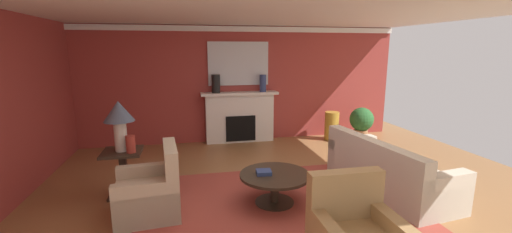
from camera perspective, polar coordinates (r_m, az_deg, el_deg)
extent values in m
plane|color=olive|center=(5.14, 2.87, -13.50)|extent=(9.41, 9.41, 0.00)
cube|color=#9E3833|center=(7.87, -3.15, 5.62)|extent=(7.84, 0.12, 2.71)
cube|color=white|center=(4.97, 2.27, 18.15)|extent=(7.84, 6.97, 0.06)
cube|color=white|center=(7.76, -3.16, 14.97)|extent=(7.84, 0.08, 0.12)
cube|color=#993D33|center=(4.89, 3.24, -14.77)|extent=(3.79, 2.67, 0.01)
cube|color=white|center=(7.79, -2.86, -0.31)|extent=(1.60, 0.25, 1.14)
cube|color=black|center=(7.82, -2.82, -1.91)|extent=(0.70, 0.26, 0.60)
cube|color=white|center=(7.66, -2.87, 4.03)|extent=(1.80, 0.35, 0.06)
cube|color=silver|center=(7.75, -3.09, 9.18)|extent=(1.42, 0.04, 1.01)
cube|color=beige|center=(5.60, 22.10, -9.67)|extent=(1.17, 2.20, 0.45)
cube|color=beige|center=(5.25, 19.59, -6.01)|extent=(0.48, 2.11, 0.40)
cube|color=beige|center=(4.97, 29.60, -12.06)|extent=(0.92, 0.32, 0.62)
cube|color=beige|center=(6.27, 16.38, -6.21)|extent=(0.92, 0.32, 0.62)
cube|color=#C1B293|center=(4.70, -18.33, -13.61)|extent=(0.87, 0.87, 0.44)
cube|color=#C1B293|center=(4.52, -14.62, -7.91)|extent=(0.23, 0.81, 0.51)
cube|color=#C1B293|center=(4.98, -18.32, -11.18)|extent=(0.81, 0.21, 0.60)
cube|color=#C1B293|center=(4.37, -18.46, -14.47)|extent=(0.81, 0.21, 0.60)
cube|color=#9E7A4C|center=(3.63, 15.25, -12.91)|extent=(0.80, 0.17, 0.51)
cylinder|color=#2D2319|center=(4.72, 3.30, -10.15)|extent=(1.00, 1.00, 0.04)
cylinder|color=#2D2319|center=(4.81, 3.27, -12.64)|extent=(0.12, 0.12, 0.41)
cylinder|color=#2D2319|center=(4.89, 3.24, -14.67)|extent=(0.56, 0.56, 0.03)
cube|color=#2D2319|center=(5.29, -22.28, -5.74)|extent=(0.56, 0.56, 0.04)
cube|color=#2D2319|center=(5.40, -22.00, -9.29)|extent=(0.10, 0.10, 0.66)
cube|color=#2D2319|center=(5.51, -21.75, -12.31)|extent=(0.45, 0.45, 0.04)
cylinder|color=beige|center=(5.22, -22.49, -3.17)|extent=(0.18, 0.18, 0.45)
cone|color=#4C566B|center=(5.15, -22.81, 0.87)|extent=(0.44, 0.44, 0.30)
cylinder|color=black|center=(7.54, -7.00, 5.67)|extent=(0.20, 0.20, 0.42)
cylinder|color=navy|center=(7.72, 1.20, 5.81)|extent=(0.16, 0.16, 0.40)
cylinder|color=#B7892D|center=(8.21, 13.03, -1.60)|extent=(0.34, 0.34, 0.69)
cylinder|color=#9E3328|center=(5.11, -20.98, -4.51)|extent=(0.13, 0.13, 0.25)
cube|color=navy|center=(4.69, 1.36, -9.67)|extent=(0.23, 0.21, 0.05)
cylinder|color=#A8754C|center=(8.24, 17.73, -3.19)|extent=(0.32, 0.32, 0.30)
sphere|color=#28602D|center=(8.15, 17.90, -0.46)|extent=(0.56, 0.56, 0.56)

